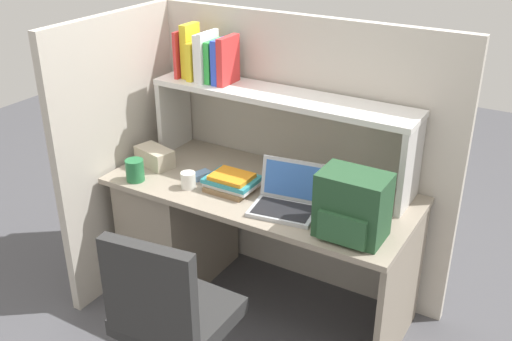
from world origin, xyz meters
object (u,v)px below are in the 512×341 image
at_px(tissue_box, 155,157).
at_px(snack_canister, 135,170).
at_px(computer_mouse, 201,175).
at_px(laptop, 287,199).
at_px(backpack, 352,207).
at_px(paper_cup, 188,180).
at_px(office_chair, 173,334).

xyz_separation_m(tissue_box, snack_canister, (0.03, -0.20, 0.01)).
bearing_deg(computer_mouse, snack_canister, -127.20).
bearing_deg(laptop, backpack, -11.39).
xyz_separation_m(paper_cup, tissue_box, (-0.32, 0.13, 0.01)).
bearing_deg(computer_mouse, backpack, 9.14).
height_order(laptop, snack_canister, laptop).
bearing_deg(laptop, tissue_box, 175.93).
bearing_deg(backpack, laptop, 168.61).
height_order(tissue_box, snack_canister, snack_canister).
height_order(laptop, computer_mouse, laptop).
xyz_separation_m(paper_cup, snack_canister, (-0.29, -0.07, 0.02)).
distance_m(paper_cup, snack_canister, 0.30).
distance_m(backpack, computer_mouse, 0.92).
relative_size(backpack, snack_canister, 2.58).
xyz_separation_m(laptop, tissue_box, (-0.86, 0.06, -0.00)).
bearing_deg(backpack, office_chair, -130.76).
bearing_deg(laptop, snack_canister, -170.37).
distance_m(tissue_box, office_chair, 1.09).
distance_m(paper_cup, office_chair, 0.82).
distance_m(backpack, tissue_box, 1.23).
relative_size(laptop, snack_canister, 2.95).
height_order(laptop, paper_cup, laptop).
distance_m(laptop, snack_canister, 0.84).
distance_m(paper_cup, tissue_box, 0.35).
distance_m(laptop, computer_mouse, 0.55).
bearing_deg(computer_mouse, paper_cup, -68.17).
distance_m(computer_mouse, tissue_box, 0.32).
bearing_deg(snack_canister, tissue_box, 99.24).
height_order(computer_mouse, paper_cup, paper_cup).
bearing_deg(tissue_box, backpack, 7.73).
bearing_deg(backpack, paper_cup, 179.61).
bearing_deg(snack_canister, office_chair, -40.30).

